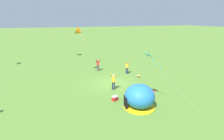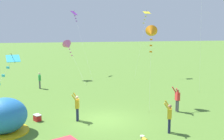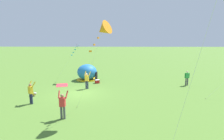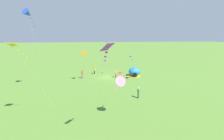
% 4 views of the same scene
% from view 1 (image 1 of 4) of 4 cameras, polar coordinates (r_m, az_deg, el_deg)
% --- Properties ---
extents(ground_plane, '(300.00, 300.00, 0.00)m').
position_cam_1_polar(ground_plane, '(21.21, -0.17, -4.43)').
color(ground_plane, '#517A2D').
extents(popup_tent, '(2.81, 2.81, 2.10)m').
position_cam_1_polar(popup_tent, '(15.62, 8.98, -8.61)').
color(popup_tent, '#2672BF').
rests_on(popup_tent, ground).
extents(picnic_blanket, '(2.02, 1.77, 0.01)m').
position_cam_1_polar(picnic_blanket, '(19.59, 11.02, -6.56)').
color(picnic_blanket, '#CC333D').
rests_on(picnic_blanket, ground).
extents(cooler_box, '(0.56, 0.64, 0.44)m').
position_cam_1_polar(cooler_box, '(16.94, 0.93, -9.23)').
color(cooler_box, red).
rests_on(cooler_box, ground).
extents(toddler_crawling, '(0.30, 0.55, 0.32)m').
position_cam_1_polar(toddler_crawling, '(23.61, 8.74, -1.96)').
color(toddler_crawling, gold).
rests_on(toddler_crawling, ground).
extents(person_far_back, '(0.60, 0.71, 1.89)m').
position_cam_1_polar(person_far_back, '(19.13, 0.50, -3.61)').
color(person_far_back, '#1E2347').
rests_on(person_far_back, ground).
extents(person_strolling, '(0.48, 0.68, 1.89)m').
position_cam_1_polar(person_strolling, '(26.07, -4.62, 1.82)').
color(person_strolling, '#4C4C51').
rests_on(person_strolling, ground).
extents(person_flying_kite, '(0.67, 0.72, 1.89)m').
position_cam_1_polar(person_flying_kite, '(24.74, 4.94, 1.01)').
color(person_flying_kite, '#1E2347').
rests_on(person_flying_kite, ground).
extents(kite_orange, '(1.86, 2.94, 6.52)m').
position_cam_1_polar(kite_orange, '(23.82, -10.63, 12.20)').
color(kite_orange, silver).
rests_on(kite_orange, ground).
extents(kite_cyan, '(3.04, 3.89, 4.82)m').
position_cam_1_polar(kite_cyan, '(15.68, 12.64, 3.82)').
color(kite_cyan, silver).
rests_on(kite_cyan, ground).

